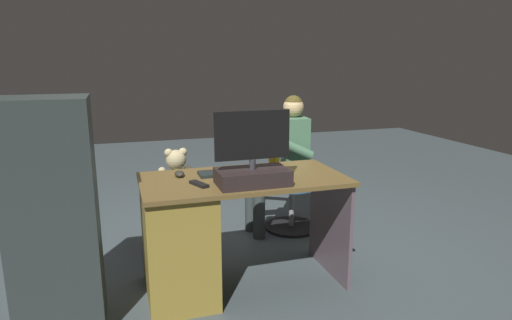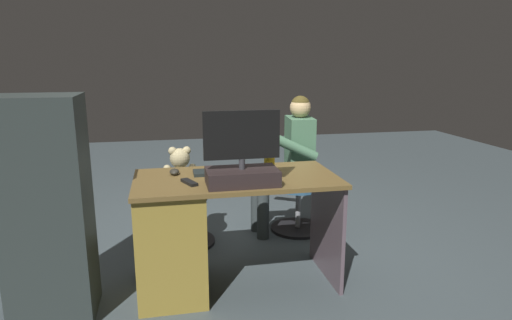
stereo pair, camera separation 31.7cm
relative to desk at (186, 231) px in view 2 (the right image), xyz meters
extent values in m
plane|color=#3D474B|center=(-0.32, -0.42, -0.39)|extent=(10.00, 10.00, 0.00)
cube|color=brown|center=(-0.32, 0.00, 0.32)|extent=(1.26, 0.65, 0.03)
cube|color=olive|center=(0.10, 0.00, -0.04)|extent=(0.40, 0.60, 0.70)
cube|color=#574851|center=(-0.93, 0.00, -0.04)|extent=(0.02, 0.59, 0.70)
cube|color=black|center=(-0.33, 0.17, 0.38)|extent=(0.42, 0.25, 0.09)
cylinder|color=#333338|center=(-0.33, 0.17, 0.46)|extent=(0.04, 0.04, 0.06)
cube|color=black|center=(-0.33, 0.17, 0.63)|extent=(0.44, 0.02, 0.28)
cube|color=black|center=(-0.33, 0.16, 0.63)|extent=(0.41, 0.00, 0.25)
cube|color=black|center=(-0.27, -0.10, 0.34)|extent=(0.42, 0.14, 0.02)
ellipsoid|color=#282620|center=(0.06, -0.13, 0.35)|extent=(0.06, 0.10, 0.04)
cylinder|color=yellow|center=(-0.55, -0.08, 0.39)|extent=(0.07, 0.07, 0.11)
cube|color=black|center=(-0.02, 0.10, 0.34)|extent=(0.10, 0.16, 0.02)
cylinder|color=black|center=(0.00, -0.72, -0.38)|extent=(0.51, 0.51, 0.03)
cylinder|color=gray|center=(0.00, -0.72, -0.19)|extent=(0.04, 0.04, 0.34)
cylinder|color=#43413A|center=(0.00, -0.72, 0.01)|extent=(0.41, 0.41, 0.06)
ellipsoid|color=tan|center=(0.00, -0.72, 0.14)|extent=(0.20, 0.17, 0.21)
sphere|color=tan|center=(0.00, -0.72, 0.31)|extent=(0.15, 0.15, 0.15)
sphere|color=beige|center=(0.00, -0.78, 0.30)|extent=(0.06, 0.06, 0.06)
sphere|color=tan|center=(-0.05, -0.72, 0.37)|extent=(0.06, 0.06, 0.06)
sphere|color=tan|center=(0.05, -0.72, 0.37)|extent=(0.06, 0.06, 0.06)
cylinder|color=tan|center=(-0.10, -0.76, 0.19)|extent=(0.06, 0.16, 0.10)
cylinder|color=tan|center=(0.10, -0.76, 0.19)|extent=(0.06, 0.16, 0.10)
cylinder|color=tan|center=(-0.05, -0.83, 0.07)|extent=(0.07, 0.13, 0.07)
cylinder|color=tan|center=(0.05, -0.83, 0.07)|extent=(0.07, 0.13, 0.07)
cylinder|color=black|center=(-0.98, -0.81, -0.38)|extent=(0.46, 0.46, 0.03)
cylinder|color=gray|center=(-0.98, -0.81, -0.19)|extent=(0.04, 0.04, 0.34)
cylinder|color=#294F6D|center=(-0.98, -0.81, 0.01)|extent=(0.40, 0.40, 0.06)
cube|color=#456E50|center=(-0.98, -0.81, 0.31)|extent=(0.23, 0.34, 0.55)
sphere|color=tan|center=(-0.98, -0.81, 0.67)|extent=(0.17, 0.17, 0.17)
sphere|color=#473C19|center=(-0.98, -0.81, 0.68)|extent=(0.16, 0.16, 0.16)
cylinder|color=#456E50|center=(-0.85, -0.60, 0.40)|extent=(0.43, 0.12, 0.25)
cylinder|color=#456E50|center=(-0.81, -1.00, 0.40)|extent=(0.43, 0.12, 0.25)
cylinder|color=#30383A|center=(-0.82, -0.71, 0.06)|extent=(0.35, 0.14, 0.11)
cylinder|color=#30383A|center=(-0.65, -0.69, -0.17)|extent=(0.10, 0.10, 0.43)
cylinder|color=#30383A|center=(-0.80, -0.88, 0.06)|extent=(0.35, 0.14, 0.11)
cylinder|color=#30383A|center=(-0.63, -0.87, -0.17)|extent=(0.10, 0.10, 0.43)
cube|color=#2A3130|center=(0.76, 0.15, 0.24)|extent=(0.44, 0.36, 1.26)
camera|label=1|loc=(0.40, 2.55, 1.06)|focal=31.07mm
camera|label=2|loc=(0.10, 2.63, 1.06)|focal=31.07mm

